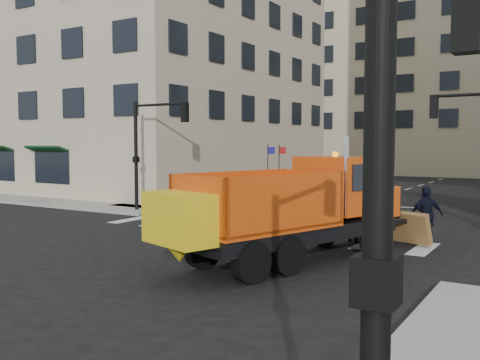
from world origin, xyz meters
The scene contains 12 objects.
ground centered at (0.00, 0.00, 0.00)m, with size 120.00×120.00×0.00m, color black.
sidewalk_back centered at (0.00, 8.50, 0.07)m, with size 64.00×5.00×0.15m, color gray.
building_left centered at (-20.00, 20.00, 13.00)m, with size 24.00×22.00×26.00m, color #BCA890.
building_far centered at (0.00, 52.00, 12.00)m, with size 30.00×18.00×24.00m, color tan.
traffic_light_left centered at (-8.00, 7.50, 2.70)m, with size 0.18×0.18×5.40m, color black.
traffic_light_near centered at (9.00, -9.00, 2.70)m, with size 0.18×0.18×5.40m, color black.
crowd_barriers centered at (-0.75, 7.60, 0.55)m, with size 12.60×0.60×1.10m, color #9EA0A5, non-canonical shape.
plow_truck centered at (3.28, 1.41, 1.60)m, with size 5.29×9.59×3.61m.
cop_a centered at (5.82, 7.00, 0.86)m, with size 0.62×0.41×1.71m, color black.
cop_b centered at (3.79, 5.55, 0.89)m, with size 0.86×0.67×1.77m, color black.
cop_c centered at (5.98, 6.40, 0.98)m, with size 1.15×0.48×1.96m, color black.
worker centered at (-3.06, 7.85, 1.13)m, with size 1.27×0.73×1.97m, color #BCCE18.
Camera 1 is at (9.93, -12.07, 3.41)m, focal length 40.00 mm.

